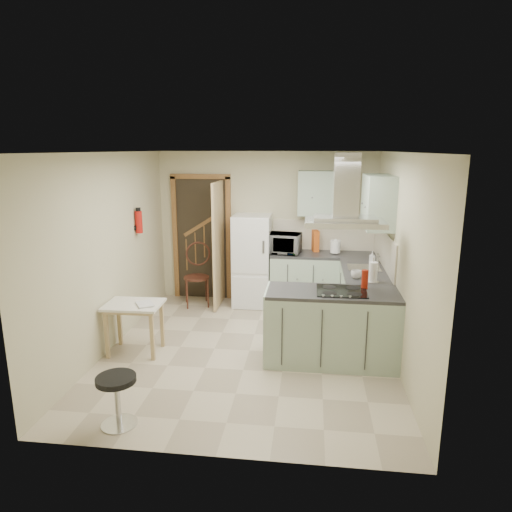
# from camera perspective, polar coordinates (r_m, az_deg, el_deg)

# --- Properties ---
(floor) EXTENTS (4.20, 4.20, 0.00)m
(floor) POSITION_cam_1_polar(r_m,az_deg,el_deg) (6.01, -0.83, -11.72)
(floor) COLOR #C0B195
(floor) RESTS_ON ground
(ceiling) EXTENTS (4.20, 4.20, 0.00)m
(ceiling) POSITION_cam_1_polar(r_m,az_deg,el_deg) (5.44, -0.92, 12.86)
(ceiling) COLOR silver
(ceiling) RESTS_ON back_wall
(back_wall) EXTENTS (3.60, 0.00, 3.60)m
(back_wall) POSITION_cam_1_polar(r_m,az_deg,el_deg) (7.64, 1.29, 3.56)
(back_wall) COLOR #C2BC96
(back_wall) RESTS_ON floor
(left_wall) EXTENTS (0.00, 4.20, 4.20)m
(left_wall) POSITION_cam_1_polar(r_m,az_deg,el_deg) (6.10, -17.86, 0.43)
(left_wall) COLOR #C2BC96
(left_wall) RESTS_ON floor
(right_wall) EXTENTS (0.00, 4.20, 4.20)m
(right_wall) POSITION_cam_1_polar(r_m,az_deg,el_deg) (5.64, 17.54, -0.56)
(right_wall) COLOR #C2BC96
(right_wall) RESTS_ON floor
(doorway) EXTENTS (1.10, 0.12, 2.10)m
(doorway) POSITION_cam_1_polar(r_m,az_deg,el_deg) (7.83, -6.78, 2.23)
(doorway) COLOR brown
(doorway) RESTS_ON floor
(fridge) EXTENTS (0.60, 0.60, 1.50)m
(fridge) POSITION_cam_1_polar(r_m,az_deg,el_deg) (7.47, -0.49, -0.57)
(fridge) COLOR white
(fridge) RESTS_ON floor
(counter_back) EXTENTS (1.08, 0.60, 0.90)m
(counter_back) POSITION_cam_1_polar(r_m,az_deg,el_deg) (7.49, 6.06, -2.99)
(counter_back) COLOR #9EB2A0
(counter_back) RESTS_ON floor
(counter_right) EXTENTS (0.60, 1.95, 0.90)m
(counter_right) POSITION_cam_1_polar(r_m,az_deg,el_deg) (6.89, 12.98, -4.73)
(counter_right) COLOR #9EB2A0
(counter_right) RESTS_ON floor
(splashback) EXTENTS (1.68, 0.02, 0.50)m
(splashback) POSITION_cam_1_polar(r_m,az_deg,el_deg) (7.61, 8.49, 2.62)
(splashback) COLOR beige
(splashback) RESTS_ON counter_back
(wall_cabinet_back) EXTENTS (0.85, 0.35, 0.70)m
(wall_cabinet_back) POSITION_cam_1_polar(r_m,az_deg,el_deg) (7.35, 8.63, 7.75)
(wall_cabinet_back) COLOR #9EB2A0
(wall_cabinet_back) RESTS_ON back_wall
(wall_cabinet_right) EXTENTS (0.35, 0.90, 0.70)m
(wall_cabinet_right) POSITION_cam_1_polar(r_m,az_deg,el_deg) (6.34, 15.01, 6.59)
(wall_cabinet_right) COLOR #9EB2A0
(wall_cabinet_right) RESTS_ON right_wall
(peninsula) EXTENTS (1.55, 0.65, 0.90)m
(peninsula) POSITION_cam_1_polar(r_m,az_deg,el_deg) (5.62, 9.42, -8.73)
(peninsula) COLOR #9EB2A0
(peninsula) RESTS_ON floor
(hob) EXTENTS (0.58, 0.50, 0.01)m
(hob) POSITION_cam_1_polar(r_m,az_deg,el_deg) (5.48, 10.65, -4.32)
(hob) COLOR black
(hob) RESTS_ON peninsula
(extractor_hood) EXTENTS (0.90, 0.55, 0.10)m
(extractor_hood) POSITION_cam_1_polar(r_m,az_deg,el_deg) (5.29, 11.03, 4.12)
(extractor_hood) COLOR silver
(extractor_hood) RESTS_ON ceiling
(sink) EXTENTS (0.45, 0.40, 0.01)m
(sink) POSITION_cam_1_polar(r_m,az_deg,el_deg) (6.59, 13.33, -1.44)
(sink) COLOR silver
(sink) RESTS_ON counter_right
(fire_extinguisher) EXTENTS (0.10, 0.10, 0.32)m
(fire_extinguisher) POSITION_cam_1_polar(r_m,az_deg,el_deg) (6.85, -14.43, 4.13)
(fire_extinguisher) COLOR #B2140F
(fire_extinguisher) RESTS_ON left_wall
(drop_leaf_table) EXTENTS (0.71, 0.54, 0.65)m
(drop_leaf_table) POSITION_cam_1_polar(r_m,az_deg,el_deg) (6.04, -14.87, -8.69)
(drop_leaf_table) COLOR tan
(drop_leaf_table) RESTS_ON floor
(bentwood_chair) EXTENTS (0.53, 0.53, 0.95)m
(bentwood_chair) POSITION_cam_1_polar(r_m,az_deg,el_deg) (7.56, -7.45, -2.69)
(bentwood_chair) COLOR #442916
(bentwood_chair) RESTS_ON floor
(stool) EXTENTS (0.39, 0.39, 0.50)m
(stool) POSITION_cam_1_polar(r_m,az_deg,el_deg) (4.64, -16.92, -16.91)
(stool) COLOR black
(stool) RESTS_ON floor
(microwave) EXTENTS (0.63, 0.47, 0.32)m
(microwave) POSITION_cam_1_polar(r_m,az_deg,el_deg) (7.32, 3.29, 1.61)
(microwave) COLOR black
(microwave) RESTS_ON counter_back
(kettle) EXTENTS (0.19, 0.19, 0.24)m
(kettle) POSITION_cam_1_polar(r_m,az_deg,el_deg) (7.37, 9.90, 1.18)
(kettle) COLOR white
(kettle) RESTS_ON counter_back
(cereal_box) EXTENTS (0.13, 0.24, 0.34)m
(cereal_box) POSITION_cam_1_polar(r_m,az_deg,el_deg) (7.53, 7.43, 1.92)
(cereal_box) COLOR #CF5518
(cereal_box) RESTS_ON counter_back
(soap_bottle) EXTENTS (0.09, 0.10, 0.18)m
(soap_bottle) POSITION_cam_1_polar(r_m,az_deg,el_deg) (6.86, 14.31, -0.18)
(soap_bottle) COLOR #ABA9B6
(soap_bottle) RESTS_ON counter_right
(paper_towel) EXTENTS (0.14, 0.14, 0.27)m
(paper_towel) POSITION_cam_1_polar(r_m,az_deg,el_deg) (5.90, 14.43, -1.93)
(paper_towel) COLOR white
(paper_towel) RESTS_ON counter_right
(cup) EXTENTS (0.16, 0.16, 0.11)m
(cup) POSITION_cam_1_polar(r_m,az_deg,el_deg) (6.04, 12.40, -2.27)
(cup) COLOR silver
(cup) RESTS_ON counter_right
(red_bottle) EXTENTS (0.08, 0.08, 0.23)m
(red_bottle) POSITION_cam_1_polar(r_m,az_deg,el_deg) (5.62, 13.45, -2.86)
(red_bottle) COLOR #A5200E
(red_bottle) RESTS_ON peninsula
(book) EXTENTS (0.30, 0.32, 0.11)m
(book) POSITION_cam_1_polar(r_m,az_deg,el_deg) (5.81, -14.66, -5.53)
(book) COLOR #A53741
(book) RESTS_ON drop_leaf_table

